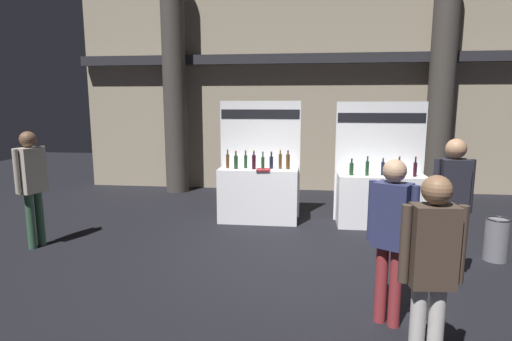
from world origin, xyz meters
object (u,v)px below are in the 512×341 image
visitor_1 (31,178)px  visitor_0 (431,264)px  exhibitor_booth_1 (380,195)px  visitor_2 (452,198)px  exhibitor_booth_0 (258,190)px  visitor_3 (391,229)px  trash_bin (497,239)px

visitor_1 → visitor_0: bearing=-99.9°
exhibitor_booth_1 → visitor_2: 2.49m
exhibitor_booth_0 → exhibitor_booth_1: size_ratio=1.01×
visitor_2 → visitor_3: 1.46m
visitor_3 → trash_bin: bearing=-102.4°
exhibitor_booth_0 → trash_bin: bearing=-23.9°
visitor_2 → visitor_0: bearing=-112.8°
exhibitor_booth_0 → visitor_3: size_ratio=1.34×
exhibitor_booth_0 → trash_bin: exhibitor_booth_0 is taller
trash_bin → visitor_2: 1.51m
trash_bin → visitor_2: (-0.97, -0.85, 0.78)m
trash_bin → visitor_3: 2.83m
exhibitor_booth_0 → visitor_1: (-3.34, -1.88, 0.50)m
exhibitor_booth_0 → visitor_1: 3.87m
visitor_2 → exhibitor_booth_1: bearing=99.5°
trash_bin → visitor_0: bearing=-122.6°
exhibitor_booth_1 → visitor_2: (0.40, -2.41, 0.52)m
visitor_0 → visitor_2: 2.14m
trash_bin → visitor_3: size_ratio=0.37×
visitor_0 → visitor_3: 0.87m
visitor_1 → trash_bin: bearing=-71.6°
exhibitor_booth_1 → visitor_2: bearing=-80.6°
visitor_1 → visitor_3: size_ratio=1.07×
exhibitor_booth_1 → visitor_2: size_ratio=1.25×
visitor_0 → visitor_1: size_ratio=0.93×
trash_bin → visitor_0: (-1.80, -2.82, 0.70)m
exhibitor_booth_0 → exhibitor_booth_1: exhibitor_booth_0 is taller
exhibitor_booth_0 → visitor_0: 4.83m
exhibitor_booth_1 → trash_bin: (1.37, -1.56, -0.27)m
exhibitor_booth_0 → visitor_2: (2.68, -2.47, 0.49)m
exhibitor_booth_0 → visitor_3: (1.73, -3.58, 0.41)m
visitor_2 → trash_bin: bearing=41.4°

